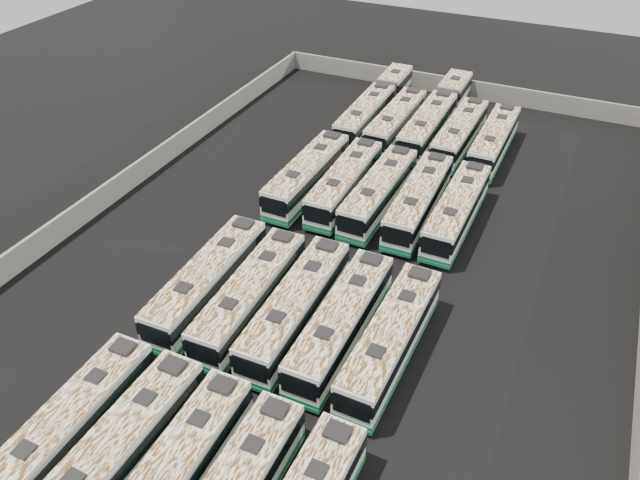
{
  "coord_description": "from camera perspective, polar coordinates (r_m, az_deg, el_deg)",
  "views": [
    {
      "loc": [
        15.09,
        -36.63,
        30.75
      ],
      "look_at": [
        -1.7,
        -0.26,
        1.6
      ],
      "focal_mm": 35.0,
      "sensor_mm": 36.0,
      "label": 1
    }
  ],
  "objects": [
    {
      "name": "bus_back_far_left",
      "position": [
        72.11,
        5.08,
        12.22
      ],
      "size": [
        2.87,
        19.29,
        3.49
      ],
      "rotation": [
        0.0,
        0.0,
        0.01
      ],
      "color": "white",
      "rests_on": "ground"
    },
    {
      "name": "bus_midfront_far_left",
      "position": [
        45.83,
        -10.2,
        -3.71
      ],
      "size": [
        2.99,
        13.0,
        3.65
      ],
      "rotation": [
        0.0,
        0.0,
        0.02
      ],
      "color": "white",
      "rests_on": "ground"
    },
    {
      "name": "bus_front_left",
      "position": [
        36.93,
        -18.1,
        -18.09
      ],
      "size": [
        2.92,
        12.85,
        3.61
      ],
      "rotation": [
        0.0,
        0.0,
        -0.02
      ],
      "color": "white",
      "rests_on": "ground"
    },
    {
      "name": "bus_midfront_far_right",
      "position": [
        41.04,
        6.48,
        -9.05
      ],
      "size": [
        2.96,
        12.81,
        3.6
      ],
      "rotation": [
        0.0,
        0.0,
        -0.02
      ],
      "color": "white",
      "rests_on": "ground"
    },
    {
      "name": "perimeter_wall",
      "position": [
        49.49,
        1.91,
        -0.79
      ],
      "size": [
        45.2,
        73.2,
        2.2
      ],
      "color": "slate",
      "rests_on": "ground"
    },
    {
      "name": "bus_midfront_left",
      "position": [
        44.21,
        -6.39,
        -5.08
      ],
      "size": [
        3.02,
        12.81,
        3.59
      ],
      "rotation": [
        0.0,
        0.0,
        0.03
      ],
      "color": "white",
      "rests_on": "ground"
    },
    {
      "name": "bus_midfront_right",
      "position": [
        41.92,
        1.95,
        -7.58
      ],
      "size": [
        2.72,
        12.81,
        3.61
      ],
      "rotation": [
        0.0,
        0.0,
        -0.0
      ],
      "color": "white",
      "rests_on": "ground"
    },
    {
      "name": "bus_back_center",
      "position": [
        70.61,
        10.62,
        11.26
      ],
      "size": [
        2.81,
        19.96,
        3.62
      ],
      "rotation": [
        0.0,
        0.0,
        -0.0
      ],
      "color": "white",
      "rests_on": "ground"
    },
    {
      "name": "bus_midfront_center",
      "position": [
        43.0,
        -2.24,
        -6.19
      ],
      "size": [
        2.95,
        13.0,
        3.65
      ],
      "rotation": [
        0.0,
        0.0,
        0.02
      ],
      "color": "white",
      "rests_on": "ground"
    },
    {
      "name": "bus_midback_far_left",
      "position": [
        57.6,
        -1.17,
        5.94
      ],
      "size": [
        2.88,
        12.97,
        3.65
      ],
      "rotation": [
        0.0,
        0.0,
        -0.01
      ],
      "color": "white",
      "rests_on": "ground"
    },
    {
      "name": "bus_back_left",
      "position": [
        68.22,
        6.93,
        10.67
      ],
      "size": [
        2.87,
        12.54,
        3.52
      ],
      "rotation": [
        0.0,
        0.0,
        -0.02
      ],
      "color": "white",
      "rests_on": "ground"
    },
    {
      "name": "bus_front_far_left",
      "position": [
        38.95,
        -22.0,
        -15.67
      ],
      "size": [
        2.72,
        12.42,
        3.5
      ],
      "rotation": [
        0.0,
        0.0,
        0.01
      ],
      "color": "white",
      "rests_on": "ground"
    },
    {
      "name": "bus_midback_center",
      "position": [
        55.37,
        5.39,
        4.38
      ],
      "size": [
        2.91,
        12.74,
        3.58
      ],
      "rotation": [
        0.0,
        0.0,
        -0.02
      ],
      "color": "white",
      "rests_on": "ground"
    },
    {
      "name": "ground",
      "position": [
        50.15,
        1.89,
        -1.8
      ],
      "size": [
        140.0,
        140.0,
        0.0
      ],
      "primitive_type": "plane",
      "color": "black",
      "rests_on": "ground"
    },
    {
      "name": "bus_front_center",
      "position": [
        35.42,
        -13.24,
        -20.29
      ],
      "size": [
        2.88,
        12.49,
        3.51
      ],
      "rotation": [
        0.0,
        0.0,
        0.02
      ],
      "color": "white",
      "rests_on": "ground"
    },
    {
      "name": "bus_midback_left",
      "position": [
        56.54,
        2.27,
        5.23
      ],
      "size": [
        2.88,
        12.64,
        3.55
      ],
      "rotation": [
        0.0,
        0.0,
        0.02
      ],
      "color": "white",
      "rests_on": "ground"
    },
    {
      "name": "bus_midback_far_right",
      "position": [
        53.91,
        12.4,
        2.64
      ],
      "size": [
        2.77,
        12.6,
        3.55
      ],
      "rotation": [
        0.0,
        0.0,
        -0.01
      ],
      "color": "white",
      "rests_on": "ground"
    },
    {
      "name": "bus_midback_right",
      "position": [
        54.61,
        8.99,
        3.59
      ],
      "size": [
        2.94,
        12.78,
        3.59
      ],
      "rotation": [
        0.0,
        0.0,
        0.02
      ],
      "color": "white",
      "rests_on": "ground"
    },
    {
      "name": "bus_back_right",
      "position": [
        66.76,
        12.64,
        9.46
      ],
      "size": [
        2.93,
        12.61,
        3.54
      ],
      "rotation": [
        0.0,
        0.0,
        -0.02
      ],
      "color": "white",
      "rests_on": "ground"
    },
    {
      "name": "bus_back_far_right",
      "position": [
        66.13,
        15.59,
        8.71
      ],
      "size": [
        2.78,
        12.51,
        3.52
      ],
      "rotation": [
        0.0,
        0.0,
        -0.01
      ],
      "color": "white",
      "rests_on": "ground"
    }
  ]
}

